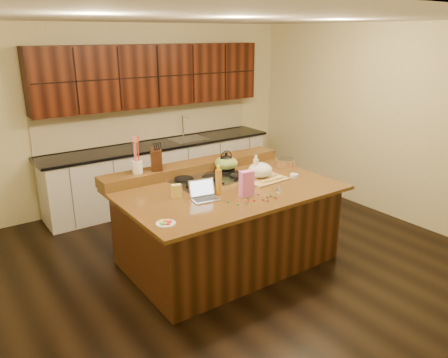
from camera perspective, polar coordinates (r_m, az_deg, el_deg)
room at (r=4.75m, az=0.35°, el=3.85°), size 5.52×5.02×2.72m
island at (r=5.05m, az=0.33°, el=-5.92°), size 2.40×1.60×0.92m
back_ledge at (r=5.42m, az=-3.96°, el=1.59°), size 2.40×0.30×0.12m
cooktop at (r=5.11m, az=-1.61°, el=0.05°), size 0.92×0.52×0.05m
back_counter at (r=6.85m, az=-8.47°, el=5.08°), size 3.70×0.66×2.40m
kettle at (r=5.34m, az=0.29°, el=2.20°), size 0.25×0.25×0.18m
green_bowl at (r=5.34m, az=0.29°, el=2.09°), size 0.33×0.33×0.16m
laptop at (r=4.53m, az=-2.67°, el=-1.96°), size 0.31×0.26×0.20m
oil_bottle at (r=4.63m, az=-0.71°, el=-0.39°), size 0.09×0.09×0.27m
vinegar_bottle at (r=5.09m, az=4.16°, el=1.22°), size 0.07×0.07×0.25m
wooden_tray at (r=5.13m, az=4.90°, el=0.91°), size 0.51×0.40×0.20m
ramekin_a at (r=5.25m, az=9.14°, el=0.42°), size 0.13×0.13×0.04m
ramekin_b at (r=5.66m, az=7.48°, el=1.84°), size 0.12×0.12×0.04m
ramekin_c at (r=5.70m, az=8.76°, el=1.90°), size 0.11×0.11×0.04m
strainer_bowl at (r=5.68m, az=7.99°, el=2.10°), size 0.26×0.26×0.09m
kitchen_timer at (r=4.79m, az=7.23°, el=-1.11°), size 0.10×0.10×0.07m
pink_bag at (r=4.58m, az=2.96°, el=-0.59°), size 0.15×0.09×0.27m
candy_plate at (r=3.99m, az=-7.62°, el=-5.79°), size 0.22×0.22×0.01m
package_box at (r=4.58m, az=-6.21°, el=-1.57°), size 0.11×0.09×0.14m
utensil_crock at (r=5.05m, az=-11.25°, el=1.55°), size 0.13×0.13×0.14m
knife_block at (r=5.13m, az=-8.85°, el=2.57°), size 0.19×0.23×0.24m
gumdrop_0 at (r=4.48m, az=3.98°, el=-2.78°), size 0.02×0.02×0.02m
gumdrop_1 at (r=4.53m, az=3.12°, el=-2.51°), size 0.02×0.02×0.02m
gumdrop_2 at (r=4.47m, az=3.19°, el=-2.85°), size 0.02×0.02×0.02m
gumdrop_3 at (r=4.60m, az=6.68°, el=-2.29°), size 0.02×0.02×0.02m
gumdrop_4 at (r=4.57m, az=6.83°, el=-2.47°), size 0.02×0.02×0.02m
gumdrop_5 at (r=4.37m, az=1.84°, el=-3.30°), size 0.02×0.02×0.02m
gumdrop_6 at (r=4.48m, az=5.71°, el=-2.85°), size 0.02×0.02×0.02m
gumdrop_7 at (r=4.43m, az=0.49°, el=-2.99°), size 0.02×0.02×0.02m
gumdrop_8 at (r=4.50m, az=5.14°, el=-2.70°), size 0.02×0.02×0.02m
gumdrop_9 at (r=4.62m, az=6.14°, el=-2.20°), size 0.02×0.02×0.02m
gumdrop_10 at (r=4.44m, az=2.94°, el=-2.99°), size 0.02×0.02×0.02m
gumdrop_11 at (r=4.40m, az=2.97°, el=-3.20°), size 0.02×0.02×0.02m
gumdrop_12 at (r=4.65m, az=4.50°, el=-1.99°), size 0.02×0.02×0.02m
gumdrop_13 at (r=4.52m, az=5.09°, el=-2.61°), size 0.02×0.02×0.02m
gumdrop_14 at (r=4.58m, az=5.69°, el=-2.36°), size 0.02×0.02×0.02m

